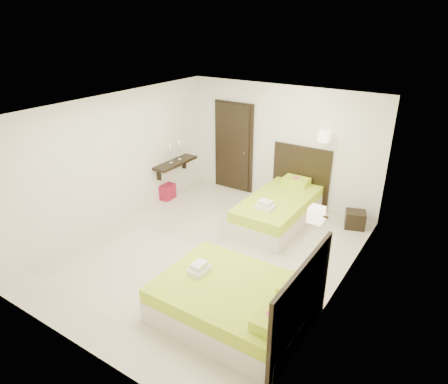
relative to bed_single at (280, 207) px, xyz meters
The scene contains 7 objects.
floor 1.85m from the bed_single, 106.89° to the right, with size 5.50×5.50×0.00m, color beige.
bed_single is the anchor object (origin of this frame).
bed_double 3.05m from the bed_single, 75.18° to the right, with size 2.05×1.74×1.69m.
nightstand 1.50m from the bed_single, 24.10° to the left, with size 0.39×0.34×0.34m, color black.
ottoman 2.76m from the bed_single, behind, with size 0.35×0.35×0.35m, color maroon.
door 2.10m from the bed_single, 151.01° to the left, with size 1.02×0.15×2.14m.
console_shelf 2.66m from the bed_single, behind, with size 0.35×1.20×0.78m.
Camera 1 is at (3.56, -4.99, 3.91)m, focal length 32.00 mm.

